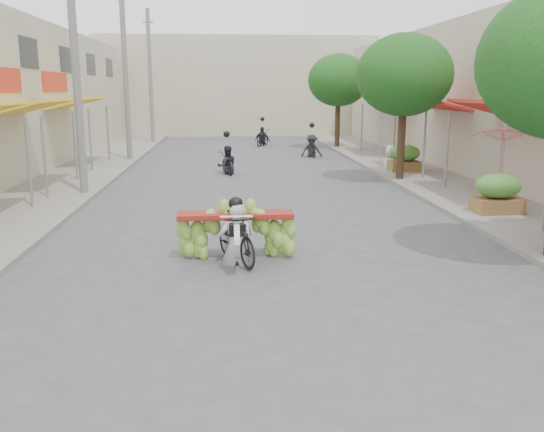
# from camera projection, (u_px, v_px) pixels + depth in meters

# --- Properties ---
(ground) EXTENTS (120.00, 120.00, 0.00)m
(ground) POSITION_uv_depth(u_px,v_px,m) (306.00, 368.00, 6.98)
(ground) COLOR #505054
(ground) RESTS_ON ground
(sidewalk_left) EXTENTS (4.00, 60.00, 0.12)m
(sidewalk_left) POSITION_uv_depth(u_px,v_px,m) (59.00, 180.00, 21.01)
(sidewalk_left) COLOR gray
(sidewalk_left) RESTS_ON ground
(sidewalk_right) EXTENTS (4.00, 60.00, 0.12)m
(sidewalk_right) POSITION_uv_depth(u_px,v_px,m) (432.00, 176.00, 22.12)
(sidewalk_right) COLOR gray
(sidewalk_right) RESTS_ON ground
(far_building) EXTENTS (20.00, 6.00, 7.00)m
(far_building) POSITION_uv_depth(u_px,v_px,m) (237.00, 87.00, 43.21)
(far_building) COLOR #C0B798
(far_building) RESTS_ON ground
(utility_pole_mid) EXTENTS (0.60, 0.24, 8.00)m
(utility_pole_mid) POSITION_uv_depth(u_px,v_px,m) (75.00, 65.00, 17.36)
(utility_pole_mid) COLOR slate
(utility_pole_mid) RESTS_ON ground
(utility_pole_far) EXTENTS (0.60, 0.24, 8.00)m
(utility_pole_far) POSITION_uv_depth(u_px,v_px,m) (125.00, 73.00, 26.12)
(utility_pole_far) COLOR slate
(utility_pole_far) RESTS_ON ground
(utility_pole_back) EXTENTS (0.60, 0.24, 8.00)m
(utility_pole_back) POSITION_uv_depth(u_px,v_px,m) (150.00, 77.00, 34.88)
(utility_pole_back) COLOR slate
(utility_pole_back) RESTS_ON ground
(street_tree_mid) EXTENTS (3.40, 3.40, 5.25)m
(street_tree_mid) POSITION_uv_depth(u_px,v_px,m) (404.00, 75.00, 20.21)
(street_tree_mid) COLOR #3A2719
(street_tree_mid) RESTS_ON ground
(street_tree_far) EXTENTS (3.40, 3.40, 5.25)m
(street_tree_far) POSITION_uv_depth(u_px,v_px,m) (338.00, 80.00, 31.89)
(street_tree_far) COLOR #3A2719
(street_tree_far) RESTS_ON ground
(produce_crate_mid) EXTENTS (1.20, 0.88, 1.16)m
(produce_crate_mid) POSITION_uv_depth(u_px,v_px,m) (498.00, 190.00, 15.10)
(produce_crate_mid) COLOR brown
(produce_crate_mid) RESTS_ON ground
(produce_crate_far) EXTENTS (1.20, 0.88, 1.16)m
(produce_crate_far) POSITION_uv_depth(u_px,v_px,m) (405.00, 156.00, 22.88)
(produce_crate_far) COLOR brown
(produce_crate_far) RESTS_ON ground
(banana_motorbike) EXTENTS (2.27, 1.87, 2.25)m
(banana_motorbike) POSITION_uv_depth(u_px,v_px,m) (236.00, 224.00, 11.15)
(banana_motorbike) COLOR black
(banana_motorbike) RESTS_ON ground
(market_umbrella) EXTENTS (2.08, 2.08, 1.55)m
(market_umbrella) POSITION_uv_depth(u_px,v_px,m) (505.00, 127.00, 14.70)
(market_umbrella) COLOR red
(market_umbrella) RESTS_ON ground
(pedestrian) EXTENTS (1.05, 1.03, 1.87)m
(pedestrian) POSITION_uv_depth(u_px,v_px,m) (392.00, 145.00, 23.65)
(pedestrian) COLOR silver
(pedestrian) RESTS_ON ground
(bg_motorbike_a) EXTENTS (0.90, 1.62, 1.95)m
(bg_motorbike_a) POSITION_uv_depth(u_px,v_px,m) (227.00, 155.00, 22.80)
(bg_motorbike_a) COLOR black
(bg_motorbike_a) RESTS_ON ground
(bg_motorbike_b) EXTENTS (1.09, 1.82, 1.95)m
(bg_motorbike_b) POSITION_uv_depth(u_px,v_px,m) (312.00, 140.00, 28.46)
(bg_motorbike_b) COLOR black
(bg_motorbike_b) RESTS_ON ground
(bg_motorbike_c) EXTENTS (1.26, 1.80, 1.95)m
(bg_motorbike_c) POSITION_uv_depth(u_px,v_px,m) (262.00, 133.00, 34.19)
(bg_motorbike_c) COLOR black
(bg_motorbike_c) RESTS_ON ground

